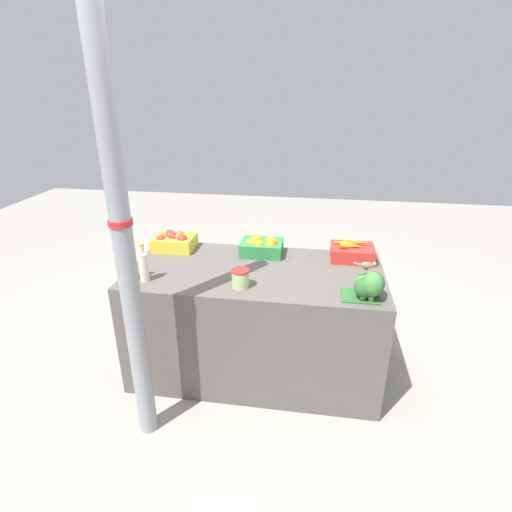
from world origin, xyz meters
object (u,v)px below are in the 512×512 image
object	(u,v)px
juice_bottle_cloudy	(144,265)
apple_crate	(174,241)
broccoli_pile	(369,285)
pickle_jar	(240,278)
juice_bottle_amber	(130,265)
sparrow_bird	(367,265)
carrot_crate	(352,252)
support_pole	(122,237)
orange_crate	(262,246)

from	to	relation	value
juice_bottle_cloudy	apple_crate	bearing A→B (deg)	89.33
broccoli_pile	juice_bottle_cloudy	size ratio (longest dim) A/B	0.95
apple_crate	pickle_jar	world-z (taller)	apple_crate
juice_bottle_amber	pickle_jar	bearing A→B (deg)	0.76
apple_crate	sparrow_bird	distance (m)	1.49
apple_crate	carrot_crate	xyz separation A→B (m)	(1.33, 0.00, -0.01)
carrot_crate	broccoli_pile	world-z (taller)	broccoli_pile
carrot_crate	broccoli_pile	size ratio (longest dim) A/B	1.25
apple_crate	sparrow_bird	xyz separation A→B (m)	(1.37, -0.57, 0.15)
support_pole	apple_crate	size ratio (longest dim) A/B	8.36
juice_bottle_amber	pickle_jar	xyz separation A→B (m)	(0.72, 0.01, -0.05)
support_pole	juice_bottle_amber	xyz separation A→B (m)	(-0.20, 0.42, -0.36)
carrot_crate	broccoli_pile	bearing A→B (deg)	-84.47
juice_bottle_cloudy	sparrow_bird	xyz separation A→B (m)	(1.37, -0.02, 0.10)
carrot_crate	juice_bottle_cloudy	distance (m)	1.45
carrot_crate	juice_bottle_cloudy	xyz separation A→B (m)	(-1.34, -0.56, 0.05)
sparrow_bird	juice_bottle_cloudy	bearing A→B (deg)	-176.62
orange_crate	juice_bottle_cloudy	world-z (taller)	juice_bottle_cloudy
juice_bottle_amber	juice_bottle_cloudy	world-z (taller)	juice_bottle_cloudy
apple_crate	sparrow_bird	size ratio (longest dim) A/B	2.24
juice_bottle_amber	support_pole	bearing A→B (deg)	-64.33
apple_crate	orange_crate	xyz separation A→B (m)	(0.68, -0.00, -0.00)
support_pole	apple_crate	distance (m)	1.06
apple_crate	carrot_crate	size ratio (longest dim) A/B	1.00
apple_crate	broccoli_pile	world-z (taller)	broccoli_pile
pickle_jar	sparrow_bird	bearing A→B (deg)	-2.29
broccoli_pile	juice_bottle_cloudy	xyz separation A→B (m)	(-1.40, 0.02, 0.02)
support_pole	carrot_crate	world-z (taller)	support_pole
carrot_crate	apple_crate	bearing A→B (deg)	-179.94
orange_crate	pickle_jar	size ratio (longest dim) A/B	2.59
orange_crate	sparrow_bird	size ratio (longest dim) A/B	2.24
apple_crate	sparrow_bird	world-z (taller)	sparrow_bird
juice_bottle_cloudy	pickle_jar	xyz separation A→B (m)	(0.62, 0.01, -0.05)
support_pole	carrot_crate	size ratio (longest dim) A/B	8.36
juice_bottle_amber	sparrow_bird	size ratio (longest dim) A/B	1.84
sparrow_bird	carrot_crate	bearing A→B (deg)	97.35
apple_crate	orange_crate	size ratio (longest dim) A/B	1.00
juice_bottle_amber	juice_bottle_cloudy	distance (m)	0.09
support_pole	pickle_jar	xyz separation A→B (m)	(0.51, 0.43, -0.40)
orange_crate	sparrow_bird	world-z (taller)	sparrow_bird
support_pole	carrot_crate	distance (m)	1.62
carrot_crate	pickle_jar	world-z (taller)	carrot_crate
juice_bottle_cloudy	support_pole	bearing A→B (deg)	-75.20
orange_crate	carrot_crate	world-z (taller)	same
apple_crate	juice_bottle_amber	world-z (taller)	juice_bottle_amber
broccoli_pile	pickle_jar	distance (m)	0.77
carrot_crate	pickle_jar	xyz separation A→B (m)	(-0.72, -0.55, 0.00)
orange_crate	juice_bottle_amber	world-z (taller)	juice_bottle_amber
carrot_crate	juice_bottle_amber	world-z (taller)	juice_bottle_amber
support_pole	sparrow_bird	bearing A→B (deg)	17.57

